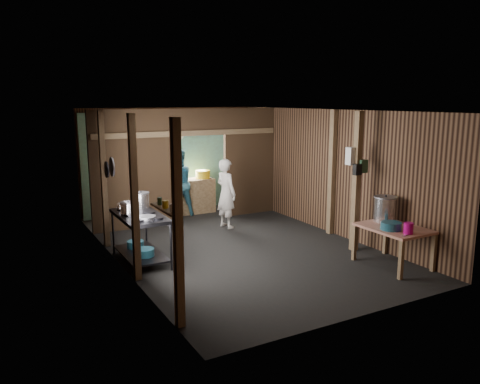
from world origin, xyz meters
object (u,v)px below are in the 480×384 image
pink_bucket (408,228)px  stove_pot_large (141,201)px  cook (226,193)px  gas_range (141,238)px  yellow_tub (203,174)px  prep_table (393,246)px  stock_pot (385,210)px

pink_bucket → stove_pot_large: bearing=137.8°
cook → gas_range: bearing=107.6°
yellow_tub → cook: 1.67m
stove_pot_large → yellow_tub: bearing=46.8°
yellow_tub → cook: cook is taller
prep_table → stove_pot_large: 4.50m
gas_range → cook: cook is taller
prep_table → cook: 3.86m
prep_table → pink_bucket: 0.60m
pink_bucket → cook: cook is taller
gas_range → cook: size_ratio=0.95×
stock_pot → cook: (-1.49, 3.23, -0.13)m
prep_table → cook: bearing=110.6°
stock_pot → stove_pot_large: bearing=147.5°
stove_pot_large → pink_bucket: (3.43, -3.11, -0.22)m
gas_range → stock_pot: (3.85, -1.90, 0.47)m
stock_pot → pink_bucket: 0.81m
gas_range → pink_bucket: (3.60, -2.66, 0.34)m
gas_range → yellow_tub: (2.55, 2.98, 0.52)m
prep_table → pink_bucket: (-0.11, -0.40, 0.43)m
stock_pot → cook: 3.56m
cook → pink_bucket: bearing=-174.6°
prep_table → stock_pot: (0.14, 0.36, 0.55)m
prep_table → yellow_tub: (-1.16, 5.23, 0.61)m
pink_bucket → yellow_tub: bearing=100.6°
stock_pot → yellow_tub: (-1.30, 4.87, 0.06)m
prep_table → cook: (-1.35, 3.59, 0.43)m
prep_table → yellow_tub: bearing=102.5°
stock_pot → yellow_tub: size_ratio=1.30×
yellow_tub → stove_pot_large: bearing=-133.2°
stock_pot → cook: cook is taller
cook → prep_table: bearing=-171.2°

